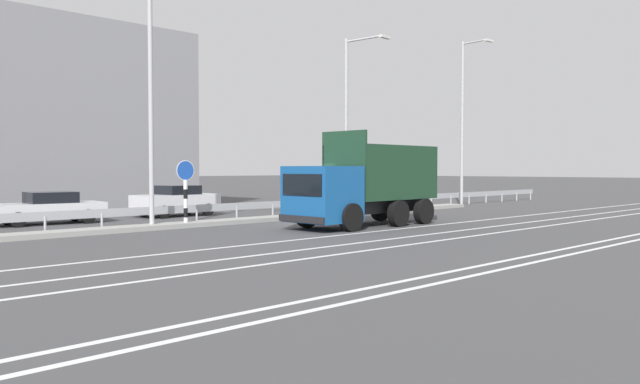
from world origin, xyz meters
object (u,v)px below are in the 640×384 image
(street_lamp_1, at_px, (153,84))
(street_lamp_3, at_px, (464,116))
(dump_truck, at_px, (351,194))
(parked_car_3, at_px, (176,200))
(street_lamp_2, at_px, (349,117))
(median_road_sign, at_px, (186,191))
(parked_car_2, at_px, (48,208))

(street_lamp_1, height_order, street_lamp_3, street_lamp_3)
(street_lamp_1, bearing_deg, dump_truck, -37.42)
(dump_truck, height_order, street_lamp_3, street_lamp_3)
(dump_truck, distance_m, parked_car_3, 10.04)
(street_lamp_3, xyz_separation_m, parked_car_3, (-16.94, 5.19, -4.75))
(street_lamp_2, bearing_deg, median_road_sign, 178.41)
(street_lamp_1, bearing_deg, parked_car_2, 111.38)
(parked_car_2, bearing_deg, street_lamp_1, -154.79)
(dump_truck, bearing_deg, median_road_sign, 43.62)
(parked_car_2, bearing_deg, parked_car_3, -84.85)
(street_lamp_2, distance_m, parked_car_3, 9.38)
(dump_truck, distance_m, street_lamp_3, 16.34)
(median_road_sign, bearing_deg, parked_car_2, 123.94)
(parked_car_2, height_order, parked_car_3, parked_car_3)
(street_lamp_3, bearing_deg, parked_car_3, 162.95)
(street_lamp_2, bearing_deg, parked_car_3, 139.66)
(street_lamp_1, height_order, street_lamp_2, street_lamp_1)
(street_lamp_1, bearing_deg, street_lamp_3, 0.24)
(median_road_sign, distance_m, parked_car_2, 6.15)
(street_lamp_1, bearing_deg, parked_car_3, 52.12)
(parked_car_3, bearing_deg, street_lamp_1, 140.13)
(street_lamp_1, height_order, parked_car_2, street_lamp_1)
(street_lamp_3, relative_size, parked_car_3, 2.48)
(median_road_sign, bearing_deg, street_lamp_1, -177.02)
(dump_truck, bearing_deg, street_lamp_3, -73.79)
(street_lamp_2, height_order, parked_car_3, street_lamp_2)
(parked_car_2, bearing_deg, street_lamp_3, -98.53)
(street_lamp_3, bearing_deg, street_lamp_2, -178.53)
(street_lamp_1, xyz_separation_m, street_lamp_3, (21.05, 0.09, 0.03))
(median_road_sign, relative_size, street_lamp_2, 0.30)
(street_lamp_1, relative_size, parked_car_3, 2.43)
(street_lamp_3, height_order, parked_car_2, street_lamp_3)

